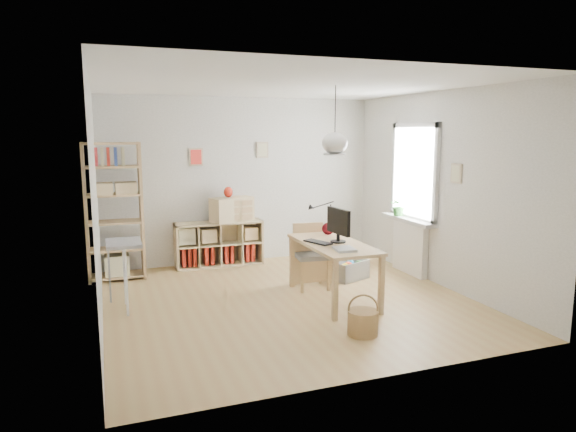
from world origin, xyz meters
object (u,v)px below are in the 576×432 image
object	(u,v)px
tall_bookshelf	(113,206)
drawer_chest	(232,209)
desk	(333,250)
cube_shelf	(217,247)
chair	(310,251)
monitor	(338,223)
storage_chest	(346,265)

from	to	relation	value
tall_bookshelf	drawer_chest	bearing A→B (deg)	7.57
desk	drawer_chest	xyz separation A→B (m)	(-0.78, 2.19, 0.26)
cube_shelf	drawer_chest	distance (m)	0.66
chair	monitor	size ratio (longest dim) A/B	1.77
desk	monitor	bearing A→B (deg)	3.27
tall_bookshelf	storage_chest	size ratio (longest dim) A/B	2.60
drawer_chest	cube_shelf	bearing A→B (deg)	150.45
drawer_chest	storage_chest	bearing A→B (deg)	-64.07
cube_shelf	chair	size ratio (longest dim) A/B	1.58
cube_shelf	drawer_chest	size ratio (longest dim) A/B	2.07
tall_bookshelf	drawer_chest	world-z (taller)	tall_bookshelf
cube_shelf	tall_bookshelf	distance (m)	1.77
cube_shelf	desk	bearing A→B (deg)	-65.39
desk	chair	distance (m)	0.64
desk	monitor	xyz separation A→B (m)	(0.07, 0.00, 0.34)
monitor	chair	bearing A→B (deg)	96.47
monitor	drawer_chest	world-z (taller)	monitor
cube_shelf	drawer_chest	world-z (taller)	drawer_chest
storage_chest	monitor	distance (m)	1.28
cube_shelf	chair	xyz separation A→B (m)	(0.96, -1.62, 0.21)
storage_chest	drawer_chest	distance (m)	2.06
tall_bookshelf	drawer_chest	distance (m)	1.83
chair	storage_chest	size ratio (longest dim) A/B	1.15
chair	monitor	world-z (taller)	monitor
drawer_chest	chair	bearing A→B (deg)	-85.30
desk	drawer_chest	world-z (taller)	drawer_chest
chair	storage_chest	world-z (taller)	chair
chair	drawer_chest	xyz separation A→B (m)	(-0.72, 1.58, 0.41)
desk	chair	world-z (taller)	chair
cube_shelf	chair	distance (m)	1.89
cube_shelf	monitor	size ratio (longest dim) A/B	2.80
desk	cube_shelf	xyz separation A→B (m)	(-1.02, 2.23, -0.36)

